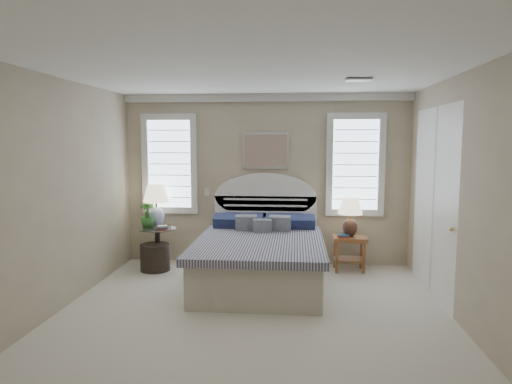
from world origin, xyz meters
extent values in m
cube|color=#EEE6CB|center=(0.00, 0.00, 0.00)|extent=(4.50, 5.00, 0.01)
cube|color=white|center=(0.00, 0.00, 2.70)|extent=(4.50, 5.00, 0.01)
cube|color=tan|center=(0.00, 2.50, 1.35)|extent=(4.50, 0.02, 2.70)
cube|color=tan|center=(-2.25, 0.00, 1.35)|extent=(0.02, 5.00, 2.70)
cube|color=tan|center=(2.25, 0.00, 1.35)|extent=(0.02, 5.00, 2.70)
cube|color=silver|center=(0.00, 2.46, 2.64)|extent=(4.50, 0.08, 0.12)
cube|color=#B2B2B2|center=(1.20, 0.80, 2.68)|extent=(0.30, 0.20, 0.02)
cube|color=silver|center=(-0.95, 2.48, 1.15)|extent=(0.08, 0.01, 0.12)
cube|color=silver|center=(-1.55, 2.48, 1.60)|extent=(0.90, 0.06, 1.60)
cube|color=silver|center=(1.40, 2.48, 1.60)|extent=(0.90, 0.06, 1.60)
cube|color=silver|center=(0.00, 2.46, 1.82)|extent=(0.74, 0.04, 0.58)
cube|color=white|center=(2.23, 1.20, 1.20)|extent=(0.02, 1.80, 2.40)
cube|color=#BCB7A5|center=(0.00, 1.33, 0.28)|extent=(1.60, 2.10, 0.55)
cube|color=navy|center=(0.00, 1.28, 0.59)|extent=(1.72, 2.15, 0.10)
cube|color=silver|center=(0.00, 2.44, 0.55)|extent=(1.62, 0.08, 1.10)
cube|color=#1F294F|center=(-0.40, 2.16, 0.73)|extent=(0.75, 0.31, 0.23)
cube|color=#1F294F|center=(0.40, 2.16, 0.73)|extent=(0.75, 0.31, 0.23)
cube|color=navy|center=(-0.25, 1.93, 0.71)|extent=(0.33, 0.20, 0.34)
cube|color=navy|center=(0.25, 1.93, 0.71)|extent=(0.33, 0.20, 0.34)
cube|color=navy|center=(0.00, 1.83, 0.69)|extent=(0.28, 0.14, 0.29)
cylinder|color=black|center=(-1.65, 2.05, 0.01)|extent=(0.32, 0.32, 0.03)
cylinder|color=black|center=(-1.65, 2.05, 0.30)|extent=(0.08, 0.08, 0.60)
cylinder|color=silver|center=(-1.65, 2.05, 0.62)|extent=(0.56, 0.56, 0.02)
cube|color=brown|center=(1.30, 2.15, 0.50)|extent=(0.50, 0.40, 0.06)
cube|color=brown|center=(1.30, 2.15, 0.18)|extent=(0.44, 0.34, 0.03)
cube|color=brown|center=(1.10, 2.00, 0.23)|extent=(0.04, 0.04, 0.47)
cube|color=brown|center=(1.10, 2.30, 0.23)|extent=(0.04, 0.04, 0.47)
cube|color=brown|center=(1.50, 2.00, 0.23)|extent=(0.04, 0.04, 0.47)
cube|color=brown|center=(1.50, 2.30, 0.23)|extent=(0.04, 0.04, 0.47)
cylinder|color=black|center=(-1.65, 1.91, 0.20)|extent=(0.57, 0.57, 0.41)
cylinder|color=white|center=(-1.71, 2.21, 0.65)|extent=(0.16, 0.16, 0.03)
ellipsoid|color=white|center=(-1.71, 2.21, 0.78)|extent=(0.29, 0.29, 0.31)
cylinder|color=gold|center=(-1.71, 2.21, 0.97)|extent=(0.04, 0.04, 0.11)
cylinder|color=black|center=(1.30, 2.16, 0.55)|extent=(0.14, 0.14, 0.03)
ellipsoid|color=black|center=(1.30, 2.16, 0.66)|extent=(0.26, 0.26, 0.28)
cylinder|color=gold|center=(1.30, 2.16, 0.84)|extent=(0.04, 0.04, 0.10)
imported|color=#2D712F|center=(-1.80, 2.06, 0.84)|extent=(0.26, 0.26, 0.41)
cube|color=maroon|center=(-1.53, 1.93, 0.64)|extent=(0.18, 0.15, 0.02)
cube|color=#29517C|center=(-1.53, 1.93, 0.66)|extent=(0.17, 0.14, 0.02)
cube|color=beige|center=(-1.53, 1.93, 0.68)|extent=(0.16, 0.13, 0.02)
cube|color=maroon|center=(1.20, 2.07, 0.54)|extent=(0.18, 0.13, 0.02)
cube|color=#29517C|center=(1.20, 2.07, 0.57)|extent=(0.17, 0.12, 0.02)
camera|label=1|loc=(0.48, -4.73, 1.97)|focal=32.00mm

